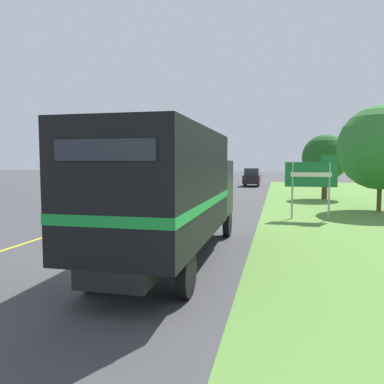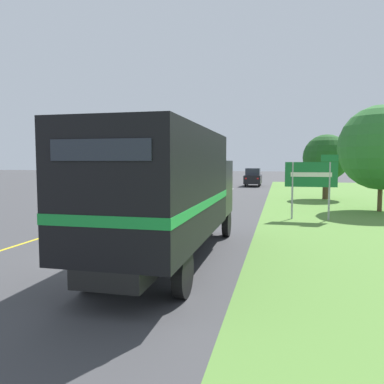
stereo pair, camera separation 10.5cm
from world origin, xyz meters
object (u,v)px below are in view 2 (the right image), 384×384
at_px(horse_trailer_truck, 169,190).
at_px(lead_car_black_ahead, 253,177).
at_px(lead_car_white, 188,186).
at_px(highway_sign, 312,177).
at_px(roadside_tree_near, 382,148).
at_px(roadside_tree_mid, 326,158).

relative_size(horse_trailer_truck, lead_car_black_ahead, 2.02).
bearing_deg(lead_car_black_ahead, lead_car_white, -103.18).
bearing_deg(highway_sign, lead_car_white, 133.79).
height_order(roadside_tree_near, roadside_tree_mid, roadside_tree_near).
xyz_separation_m(roadside_tree_near, roadside_tree_mid, (-2.10, 6.54, -0.47)).
relative_size(horse_trailer_truck, roadside_tree_near, 1.46).
height_order(lead_car_black_ahead, roadside_tree_mid, roadside_tree_mid).
bearing_deg(horse_trailer_truck, roadside_tree_near, 56.84).
xyz_separation_m(lead_car_white, lead_car_black_ahead, (3.65, 15.61, 0.05)).
bearing_deg(lead_car_black_ahead, horse_trailer_truck, -90.00).
distance_m(lead_car_black_ahead, roadside_tree_mid, 15.00).
xyz_separation_m(lead_car_black_ahead, roadside_tree_near, (8.27, -20.07, 2.49)).
relative_size(roadside_tree_near, roadside_tree_mid, 1.23).
bearing_deg(horse_trailer_truck, roadside_tree_mid, 72.18).
bearing_deg(lead_car_white, roadside_tree_near, -20.52).
relative_size(lead_car_black_ahead, highway_sign, 1.38).
bearing_deg(roadside_tree_near, roadside_tree_mid, 107.78).
height_order(horse_trailer_truck, lead_car_white, horse_trailer_truck).
distance_m(highway_sign, roadside_tree_mid, 10.65).
relative_size(horse_trailer_truck, highway_sign, 2.78).
relative_size(highway_sign, roadside_tree_near, 0.53).
bearing_deg(lead_car_white, highway_sign, -46.21).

